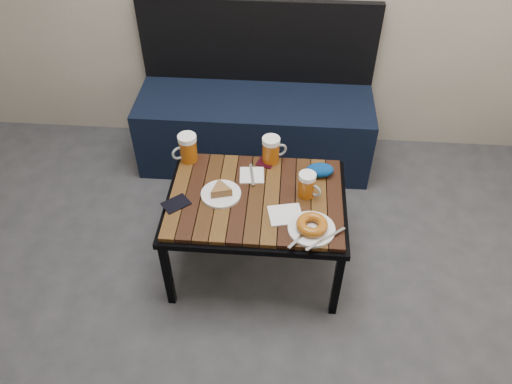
# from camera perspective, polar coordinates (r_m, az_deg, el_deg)

# --- Properties ---
(bench) EXTENTS (1.40, 0.50, 0.95)m
(bench) POSITION_cam_1_polar(r_m,az_deg,el_deg) (3.11, -0.10, 8.05)
(bench) COLOR black
(bench) RESTS_ON ground
(cafe_table) EXTENTS (0.84, 0.62, 0.47)m
(cafe_table) POSITION_cam_1_polar(r_m,az_deg,el_deg) (2.34, 0.00, -1.28)
(cafe_table) COLOR black
(cafe_table) RESTS_ON ground
(beer_mug_left) EXTENTS (0.14, 0.12, 0.15)m
(beer_mug_left) POSITION_cam_1_polar(r_m,az_deg,el_deg) (2.48, -7.83, 5.00)
(beer_mug_left) COLOR #A04C0C
(beer_mug_left) RESTS_ON cafe_table
(beer_mug_centre) EXTENTS (0.13, 0.11, 0.14)m
(beer_mug_centre) POSITION_cam_1_polar(r_m,az_deg,el_deg) (2.46, 1.78, 4.85)
(beer_mug_centre) COLOR #A04C0C
(beer_mug_centre) RESTS_ON cafe_table
(beer_mug_right) EXTENTS (0.12, 0.10, 0.13)m
(beer_mug_right) POSITION_cam_1_polar(r_m,az_deg,el_deg) (2.28, 5.87, 0.80)
(beer_mug_right) COLOR #A04C0C
(beer_mug_right) RESTS_ON cafe_table
(plate_pie) EXTENTS (0.19, 0.19, 0.05)m
(plate_pie) POSITION_cam_1_polar(r_m,az_deg,el_deg) (2.31, -4.04, 0.02)
(plate_pie) COLOR white
(plate_pie) RESTS_ON cafe_table
(plate_bagel) EXTENTS (0.25, 0.24, 0.06)m
(plate_bagel) POSITION_cam_1_polar(r_m,az_deg,el_deg) (2.16, 6.39, -3.95)
(plate_bagel) COLOR white
(plate_bagel) RESTS_ON cafe_table
(napkin_left) EXTENTS (0.12, 0.15, 0.01)m
(napkin_left) POSITION_cam_1_polar(r_m,az_deg,el_deg) (2.41, -0.47, 1.93)
(napkin_left) COLOR white
(napkin_left) RESTS_ON cafe_table
(napkin_right) EXTENTS (0.17, 0.15, 0.01)m
(napkin_right) POSITION_cam_1_polar(r_m,az_deg,el_deg) (2.22, 3.38, -2.62)
(napkin_right) COLOR white
(napkin_right) RESTS_ON cafe_table
(passport_navy) EXTENTS (0.14, 0.14, 0.01)m
(passport_navy) POSITION_cam_1_polar(r_m,az_deg,el_deg) (2.30, -9.13, -1.32)
(passport_navy) COLOR black
(passport_navy) RESTS_ON cafe_table
(passport_burgundy) EXTENTS (0.11, 0.13, 0.01)m
(passport_burgundy) POSITION_cam_1_polar(r_m,az_deg,el_deg) (2.50, 1.30, 3.64)
(passport_burgundy) COLOR black
(passport_burgundy) RESTS_ON cafe_table
(knit_pouch) EXTENTS (0.15, 0.11, 0.06)m
(knit_pouch) POSITION_cam_1_polar(r_m,az_deg,el_deg) (2.42, 7.30, 2.50)
(knit_pouch) COLOR #04097A
(knit_pouch) RESTS_ON cafe_table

